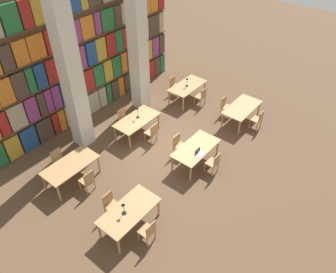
# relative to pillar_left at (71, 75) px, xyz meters

# --- Properties ---
(ground_plane) EXTENTS (40.00, 40.00, 0.00)m
(ground_plane) POSITION_rel_pillar_left_xyz_m (1.68, -2.79, -3.00)
(ground_plane) COLOR brown
(bookshelf_bank) EXTENTS (9.82, 0.35, 5.50)m
(bookshelf_bank) POSITION_rel_pillar_left_xyz_m (1.69, 1.31, -0.33)
(bookshelf_bank) COLOR brown
(bookshelf_bank) RESTS_ON ground_plane
(pillar_left) EXTENTS (0.61, 0.61, 6.00)m
(pillar_left) POSITION_rel_pillar_left_xyz_m (0.00, 0.00, 0.00)
(pillar_left) COLOR silver
(pillar_left) RESTS_ON ground_plane
(pillar_center) EXTENTS (0.61, 0.61, 6.00)m
(pillar_center) POSITION_rel_pillar_left_xyz_m (3.37, 0.00, 0.00)
(pillar_center) COLOR silver
(pillar_center) RESTS_ON ground_plane
(reading_table_0) EXTENTS (1.88, 0.96, 0.76)m
(reading_table_0) POSITION_rel_pillar_left_xyz_m (-1.75, -4.22, -2.33)
(reading_table_0) COLOR tan
(reading_table_0) RESTS_ON ground_plane
(chair_0) EXTENTS (0.42, 0.40, 0.87)m
(chair_0) POSITION_rel_pillar_left_xyz_m (-1.78, -4.98, -2.53)
(chair_0) COLOR tan
(chair_0) RESTS_ON ground_plane
(chair_1) EXTENTS (0.42, 0.40, 0.87)m
(chair_1) POSITION_rel_pillar_left_xyz_m (-1.78, -3.46, -2.53)
(chair_1) COLOR tan
(chair_1) RESTS_ON ground_plane
(desk_lamp_0) EXTENTS (0.14, 0.14, 0.44)m
(desk_lamp_0) POSITION_rel_pillar_left_xyz_m (-1.91, -4.18, -1.95)
(desk_lamp_0) COLOR black
(desk_lamp_0) RESTS_ON reading_table_0
(reading_table_1) EXTENTS (1.88, 0.96, 0.76)m
(reading_table_1) POSITION_rel_pillar_left_xyz_m (1.76, -4.15, -2.33)
(reading_table_1) COLOR tan
(reading_table_1) RESTS_ON ground_plane
(chair_2) EXTENTS (0.42, 0.40, 0.87)m
(chair_2) POSITION_rel_pillar_left_xyz_m (1.77, -4.92, -2.53)
(chair_2) COLOR tan
(chair_2) RESTS_ON ground_plane
(chair_3) EXTENTS (0.42, 0.40, 0.87)m
(chair_3) POSITION_rel_pillar_left_xyz_m (1.77, -3.39, -2.53)
(chair_3) COLOR tan
(chair_3) RESTS_ON ground_plane
(laptop) EXTENTS (0.32, 0.22, 0.21)m
(laptop) POSITION_rel_pillar_left_xyz_m (1.54, -4.44, -2.21)
(laptop) COLOR silver
(laptop) RESTS_ON reading_table_1
(reading_table_2) EXTENTS (1.88, 0.96, 0.76)m
(reading_table_2) POSITION_rel_pillar_left_xyz_m (5.07, -4.19, -2.33)
(reading_table_2) COLOR tan
(reading_table_2) RESTS_ON ground_plane
(chair_4) EXTENTS (0.42, 0.40, 0.87)m
(chair_4) POSITION_rel_pillar_left_xyz_m (5.08, -4.95, -2.53)
(chair_4) COLOR tan
(chair_4) RESTS_ON ground_plane
(chair_5) EXTENTS (0.42, 0.40, 0.87)m
(chair_5) POSITION_rel_pillar_left_xyz_m (5.08, -3.42, -2.53)
(chair_5) COLOR tan
(chair_5) RESTS_ON ground_plane
(reading_table_3) EXTENTS (1.88, 0.96, 0.76)m
(reading_table_3) POSITION_rel_pillar_left_xyz_m (-1.61, -1.34, -2.33)
(reading_table_3) COLOR tan
(reading_table_3) RESTS_ON ground_plane
(chair_6) EXTENTS (0.42, 0.40, 0.87)m
(chair_6) POSITION_rel_pillar_left_xyz_m (-1.56, -2.10, -2.53)
(chair_6) COLOR tan
(chair_6) RESTS_ON ground_plane
(chair_7) EXTENTS (0.42, 0.40, 0.87)m
(chair_7) POSITION_rel_pillar_left_xyz_m (-1.56, -0.57, -2.53)
(chair_7) COLOR tan
(chair_7) RESTS_ON ground_plane
(reading_table_4) EXTENTS (1.88, 0.96, 0.76)m
(reading_table_4) POSITION_rel_pillar_left_xyz_m (1.68, -1.34, -2.33)
(reading_table_4) COLOR tan
(reading_table_4) RESTS_ON ground_plane
(chair_8) EXTENTS (0.42, 0.40, 0.87)m
(chair_8) POSITION_rel_pillar_left_xyz_m (1.69, -2.10, -2.53)
(chair_8) COLOR tan
(chair_8) RESTS_ON ground_plane
(chair_9) EXTENTS (0.42, 0.40, 0.87)m
(chair_9) POSITION_rel_pillar_left_xyz_m (1.69, -0.58, -2.53)
(chair_9) COLOR tan
(chair_9) RESTS_ON ground_plane
(desk_lamp_1) EXTENTS (0.14, 0.14, 0.48)m
(desk_lamp_1) POSITION_rel_pillar_left_xyz_m (1.79, -1.29, -1.92)
(desk_lamp_1) COLOR black
(desk_lamp_1) RESTS_ON reading_table_4
(reading_table_5) EXTENTS (1.88, 0.96, 0.76)m
(reading_table_5) POSITION_rel_pillar_left_xyz_m (5.05, -1.38, -2.33)
(reading_table_5) COLOR tan
(reading_table_5) RESTS_ON ground_plane
(chair_10) EXTENTS (0.42, 0.40, 0.87)m
(chair_10) POSITION_rel_pillar_left_xyz_m (5.06, -2.14, -2.53)
(chair_10) COLOR tan
(chair_10) RESTS_ON ground_plane
(chair_11) EXTENTS (0.42, 0.40, 0.87)m
(chair_11) POSITION_rel_pillar_left_xyz_m (5.06, -0.61, -2.53)
(chair_11) COLOR tan
(chair_11) RESTS_ON ground_plane
(desk_lamp_2) EXTENTS (0.14, 0.14, 0.42)m
(desk_lamp_2) POSITION_rel_pillar_left_xyz_m (4.98, -1.39, -1.96)
(desk_lamp_2) COLOR black
(desk_lamp_2) RESTS_ON reading_table_5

